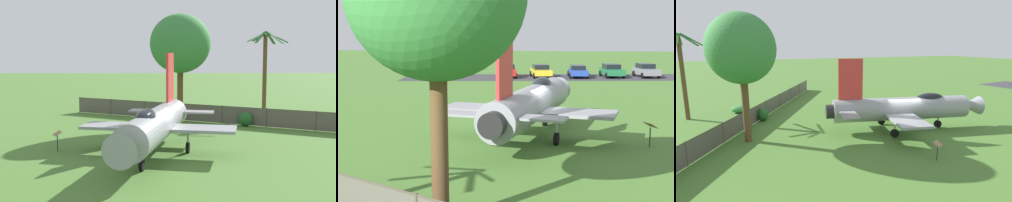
# 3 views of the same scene
# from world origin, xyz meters

# --- Properties ---
(ground_plane) EXTENTS (200.00, 200.00, 0.00)m
(ground_plane) POSITION_xyz_m (0.00, 0.00, 0.00)
(ground_plane) COLOR #47722D
(parking_strip) EXTENTS (40.09, 12.50, 0.00)m
(parking_strip) POSITION_xyz_m (-3.77, -31.70, 0.00)
(parking_strip) COLOR #38383D
(parking_strip) RESTS_ON ground_plane
(display_jet) EXTENTS (8.72, 12.41, 5.53)m
(display_jet) POSITION_xyz_m (-0.08, -0.35, 1.74)
(display_jet) COLOR gray
(display_jet) RESTS_ON ground_plane
(info_plaque) EXTENTS (0.62, 0.71, 1.14)m
(info_plaque) POSITION_xyz_m (-5.59, 1.29, 0.85)
(info_plaque) COLOR #333333
(info_plaque) RESTS_ON ground_plane
(parked_car_gray) EXTENTS (2.70, 4.47, 1.54)m
(parked_car_gray) POSITION_xyz_m (-11.46, -32.68, 0.79)
(parked_car_gray) COLOR slate
(parked_car_gray) RESTS_ON ground_plane
(parked_car_green) EXTENTS (2.68, 4.42, 1.49)m
(parked_car_green) POSITION_xyz_m (-7.58, -32.23, 0.77)
(parked_car_green) COLOR #1E6B3D
(parked_car_green) RESTS_ON ground_plane
(parked_car_blue) EXTENTS (2.31, 4.63, 1.35)m
(parked_car_blue) POSITION_xyz_m (-3.75, -31.79, 0.72)
(parked_car_blue) COLOR #23429E
(parked_car_blue) RESTS_ON ground_plane
(parked_car_yellow) EXTENTS (2.74, 4.45, 1.44)m
(parked_car_yellow) POSITION_xyz_m (0.42, -31.30, 0.75)
(parked_car_yellow) COLOR gold
(parked_car_yellow) RESTS_ON ground_plane
(parked_car_red) EXTENTS (2.43, 4.34, 1.49)m
(parked_car_red) POSITION_xyz_m (4.18, -30.85, 0.78)
(parked_car_red) COLOR red
(parked_car_red) RESTS_ON ground_plane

